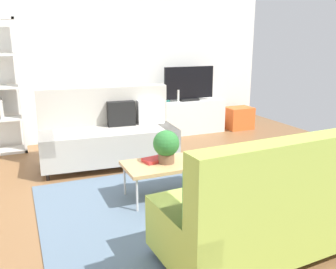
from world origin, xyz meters
The scene contains 14 objects.
ground_plane centered at (0.00, 0.00, 0.00)m, with size 7.68×7.68×0.00m, color brown.
wall_far centered at (0.00, 2.80, 1.45)m, with size 6.40×0.12×2.90m, color white.
area_rug centered at (0.06, -0.32, 0.01)m, with size 2.90×2.20×0.01m, color slate.
couch_beige centered at (-0.27, 1.30, 0.45)m, with size 1.95×0.97×1.10m.
couch_green centered at (0.40, -1.55, 0.44)m, with size 1.95×0.95×1.10m.
coffee_table centered at (0.11, -0.12, 0.39)m, with size 1.10×0.56×0.42m.
tv_console centered at (1.58, 2.46, 0.32)m, with size 1.40×0.44×0.64m, color silver.
tv centered at (1.58, 2.44, 0.95)m, with size 1.00×0.20×0.64m.
storage_trunk centered at (2.68, 2.36, 0.22)m, with size 0.52×0.40×0.44m, color orange.
potted_plant centered at (0.04, -0.12, 0.63)m, with size 0.30×0.30×0.38m.
table_book_0 centered at (-0.07, -0.03, 0.44)m, with size 0.24×0.18×0.04m, color red.
vase_0 centered at (1.00, 2.51, 0.71)m, with size 0.09×0.09×0.14m, color silver.
vase_1 centered at (1.15, 2.51, 0.72)m, with size 0.14×0.14×0.16m, color #33B29E.
bottle_0 centered at (1.35, 2.42, 0.75)m, with size 0.05×0.05×0.22m, color silver.
Camera 1 is at (-1.46, -3.72, 1.79)m, focal length 38.76 mm.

